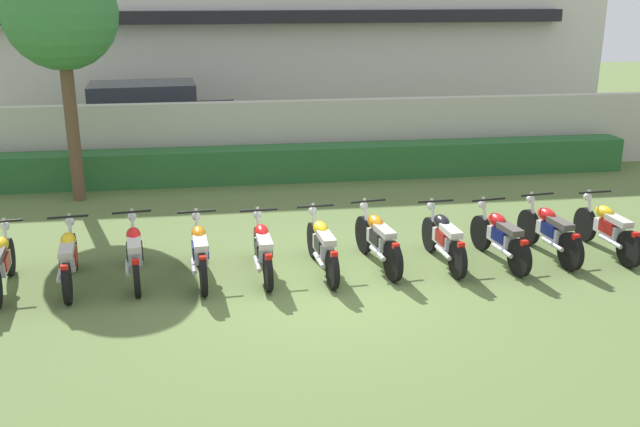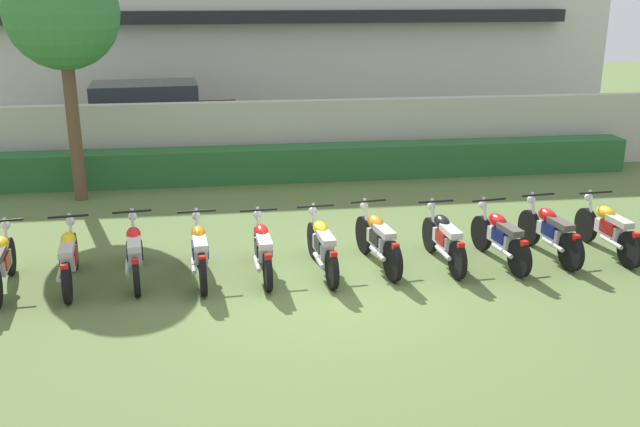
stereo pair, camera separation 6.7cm
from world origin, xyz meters
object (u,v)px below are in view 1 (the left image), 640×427
object	(u,v)px
motorcycle_in_row_2	(135,252)
motorcycle_in_row_7	(444,238)
motorcycle_in_row_9	(550,231)
motorcycle_in_row_8	(500,236)
motorcycle_in_row_4	(263,249)
motorcycle_in_row_0	(1,263)
tree_near_inspector	(60,14)
motorcycle_in_row_3	(200,251)
motorcycle_in_row_10	(607,228)
parked_car	(150,119)
motorcycle_in_row_6	(378,239)
motorcycle_in_row_5	(322,245)
motorcycle_in_row_1	(69,258)

from	to	relation	value
motorcycle_in_row_2	motorcycle_in_row_7	size ratio (longest dim) A/B	1.06
motorcycle_in_row_9	motorcycle_in_row_8	bearing A→B (deg)	91.24
motorcycle_in_row_2	motorcycle_in_row_4	xyz separation A→B (m)	(1.95, -0.12, -0.00)
motorcycle_in_row_8	motorcycle_in_row_0	bearing A→B (deg)	82.31
tree_near_inspector	motorcycle_in_row_3	distance (m)	6.30
tree_near_inspector	motorcycle_in_row_4	world-z (taller)	tree_near_inspector
motorcycle_in_row_8	motorcycle_in_row_10	world-z (taller)	motorcycle_in_row_10
parked_car	motorcycle_in_row_9	bearing A→B (deg)	-55.24
motorcycle_in_row_7	motorcycle_in_row_10	size ratio (longest dim) A/B	0.96
motorcycle_in_row_4	motorcycle_in_row_6	bearing A→B (deg)	-89.46
motorcycle_in_row_8	motorcycle_in_row_10	size ratio (longest dim) A/B	0.97
motorcycle_in_row_6	motorcycle_in_row_7	bearing A→B (deg)	-102.69
motorcycle_in_row_0	motorcycle_in_row_8	world-z (taller)	motorcycle_in_row_8
parked_car	motorcycle_in_row_0	bearing A→B (deg)	-103.88
parked_car	motorcycle_in_row_7	xyz separation A→B (m)	(5.29, -8.79, -0.49)
motorcycle_in_row_4	motorcycle_in_row_7	bearing A→B (deg)	-92.27
motorcycle_in_row_5	motorcycle_in_row_10	xyz separation A→B (m)	(4.85, 0.12, 0.00)
motorcycle_in_row_3	motorcycle_in_row_6	world-z (taller)	same
tree_near_inspector	motorcycle_in_row_8	size ratio (longest dim) A/B	2.72
motorcycle_in_row_0	motorcycle_in_row_2	world-z (taller)	motorcycle_in_row_0
motorcycle_in_row_7	motorcycle_in_row_6	bearing A→B (deg)	82.35
motorcycle_in_row_2	motorcycle_in_row_5	distance (m)	2.88
motorcycle_in_row_1	motorcycle_in_row_6	distance (m)	4.74
motorcycle_in_row_1	tree_near_inspector	bearing A→B (deg)	1.65
motorcycle_in_row_1	motorcycle_in_row_5	size ratio (longest dim) A/B	0.98
motorcycle_in_row_2	motorcycle_in_row_10	world-z (taller)	motorcycle_in_row_10
motorcycle_in_row_4	motorcycle_in_row_8	distance (m)	3.84
motorcycle_in_row_6	motorcycle_in_row_8	distance (m)	2.00
motorcycle_in_row_0	motorcycle_in_row_4	world-z (taller)	motorcycle_in_row_0
motorcycle_in_row_10	motorcycle_in_row_0	bearing A→B (deg)	87.00
motorcycle_in_row_7	motorcycle_in_row_9	xyz separation A→B (m)	(1.84, 0.08, 0.01)
tree_near_inspector	motorcycle_in_row_3	bearing A→B (deg)	-61.06
motorcycle_in_row_5	motorcycle_in_row_8	world-z (taller)	motorcycle_in_row_8
parked_car	motorcycle_in_row_1	bearing A→B (deg)	-97.85
motorcycle_in_row_3	motorcycle_in_row_2	bearing A→B (deg)	76.57
motorcycle_in_row_0	motorcycle_in_row_9	size ratio (longest dim) A/B	1.00
motorcycle_in_row_3	motorcycle_in_row_8	xyz separation A→B (m)	(4.80, 0.02, -0.01)
motorcycle_in_row_2	motorcycle_in_row_8	world-z (taller)	motorcycle_in_row_8
motorcycle_in_row_3	motorcycle_in_row_10	bearing A→B (deg)	-93.33
parked_car	tree_near_inspector	bearing A→B (deg)	-110.31
motorcycle_in_row_7	motorcycle_in_row_4	bearing A→B (deg)	87.23
motorcycle_in_row_10	motorcycle_in_row_4	bearing A→B (deg)	87.14
motorcycle_in_row_1	motorcycle_in_row_8	size ratio (longest dim) A/B	1.04
tree_near_inspector	motorcycle_in_row_2	xyz separation A→B (m)	(1.61, -4.54, -3.33)
motorcycle_in_row_6	motorcycle_in_row_8	bearing A→B (deg)	-102.48
tree_near_inspector	motorcycle_in_row_7	xyz separation A→B (m)	(6.47, -4.62, -3.33)
motorcycle_in_row_5	motorcycle_in_row_1	bearing A→B (deg)	85.38
parked_car	motorcycle_in_row_7	distance (m)	10.27
motorcycle_in_row_5	motorcycle_in_row_3	bearing A→B (deg)	86.27
tree_near_inspector	motorcycle_in_row_9	distance (m)	10.03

